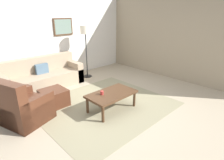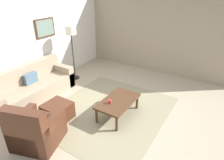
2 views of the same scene
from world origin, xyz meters
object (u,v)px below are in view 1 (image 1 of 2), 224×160
Objects in this scene: cup at (102,93)px; armchair_leather at (23,109)px; couch_main at (42,77)px; coffee_table at (112,95)px; framed_artwork at (63,27)px; lamp_standing at (85,35)px; ottoman at (54,98)px.

armchair_leather is at bearing 152.80° from cup.
couch_main is 2.47m from coffee_table.
armchair_leather is 1.62m from cup.
framed_artwork reaches higher than armchair_leather.
cup is at bearing -118.81° from lamp_standing.
armchair_leather is 1.53× the size of framed_artwork.
framed_artwork reaches higher than coffee_table.
lamp_standing reaches higher than ottoman.
coffee_table is at bearing -100.44° from framed_artwork.
coffee_table is 2.65m from lamp_standing.
couch_main is 1.33× the size of lamp_standing.
coffee_table is at bearing -26.70° from armchair_leather.
couch_main is 1.35m from ottoman.
framed_artwork is at bearing 79.56° from coffee_table.
cup is at bearing -104.97° from framed_artwork.
armchair_leather reaches higher than cup.
ottoman is (0.79, 0.26, -0.11)m from armchair_leather.
armchair_leather is 12.29× the size of cup.
framed_artwork reaches higher than couch_main.
armchair_leather is (-1.08, -1.57, 0.01)m from couch_main.
coffee_table is at bearing -76.87° from couch_main.
framed_artwork is at bearing 20.01° from couch_main.
lamp_standing is at bearing 66.51° from coffee_table.
armchair_leather reaches higher than ottoman.
lamp_standing is at bearing -6.49° from couch_main.
framed_artwork is (1.37, 1.71, 1.46)m from ottoman.
coffee_table is 1.67× the size of framed_artwork.
lamp_standing is 2.59× the size of framed_artwork.
coffee_table is 0.24m from cup.
framed_artwork is (0.72, 2.70, 1.21)m from cup.
framed_artwork reaches higher than cup.
couch_main is 1.91m from armchair_leather.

